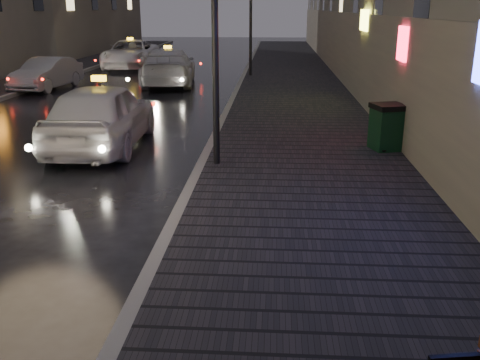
% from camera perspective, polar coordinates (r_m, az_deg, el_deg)
% --- Properties ---
extents(ground, '(120.00, 120.00, 0.00)m').
position_cam_1_polar(ground, '(7.00, -23.75, -13.07)').
color(ground, black).
rests_on(ground, ground).
extents(sidewalk, '(4.60, 58.00, 0.15)m').
position_cam_1_polar(sidewalk, '(26.48, 5.52, 10.63)').
color(sidewalk, black).
rests_on(sidewalk, ground).
extents(curb, '(0.20, 58.00, 0.15)m').
position_cam_1_polar(curb, '(26.52, 0.24, 10.72)').
color(curb, slate).
rests_on(curb, ground).
extents(sidewalk_far, '(2.40, 58.00, 0.15)m').
position_cam_1_polar(sidewalk_far, '(28.98, -20.67, 10.21)').
color(sidewalk_far, black).
rests_on(sidewalk_far, ground).
extents(curb_far, '(0.20, 58.00, 0.15)m').
position_cam_1_polar(curb_far, '(28.47, -18.25, 10.34)').
color(curb_far, slate).
rests_on(curb_far, ground).
extents(lamp_near, '(0.36, 0.36, 5.28)m').
position_cam_1_polar(lamp_near, '(11.32, -2.72, 18.26)').
color(lamp_near, black).
rests_on(lamp_near, sidewalk).
extents(lamp_far, '(0.36, 0.36, 5.28)m').
position_cam_1_polar(lamp_far, '(27.28, 1.16, 18.11)').
color(lamp_far, black).
rests_on(lamp_far, sidewalk).
extents(trash_bin, '(0.89, 0.89, 1.10)m').
position_cam_1_polar(trash_bin, '(13.30, 15.45, 5.52)').
color(trash_bin, black).
rests_on(trash_bin, sidewalk).
extents(taxi_near, '(2.15, 5.01, 1.68)m').
position_cam_1_polar(taxi_near, '(13.97, -14.54, 6.74)').
color(taxi_near, silver).
rests_on(taxi_near, ground).
extents(car_left_mid, '(1.92, 4.23, 1.35)m').
position_cam_1_polar(car_left_mid, '(25.08, -19.90, 10.63)').
color(car_left_mid, '#929299').
rests_on(car_left_mid, ground).
extents(taxi_mid, '(2.93, 5.87, 1.64)m').
position_cam_1_polar(taxi_mid, '(25.11, -7.64, 11.86)').
color(taxi_mid, silver).
rests_on(taxi_mid, ground).
extents(taxi_far, '(2.95, 5.91, 1.61)m').
position_cam_1_polar(taxi_far, '(32.75, -11.55, 13.04)').
color(taxi_far, white).
rests_on(taxi_far, ground).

